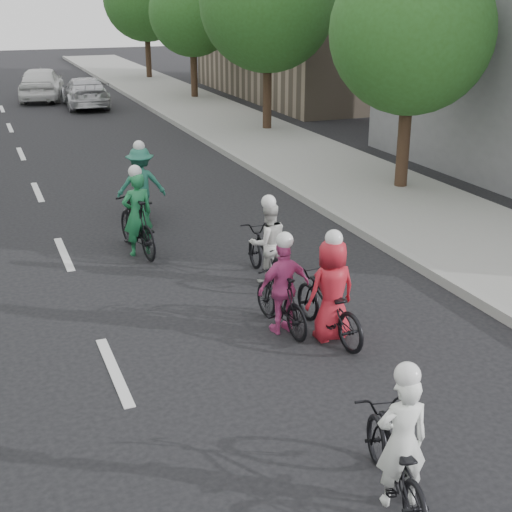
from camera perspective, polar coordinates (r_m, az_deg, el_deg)
ground at (r=10.08m, az=-11.28°, el=-9.02°), size 120.00×120.00×0.00m
sidewalk_right at (r=21.48m, az=4.72°, el=7.40°), size 4.00×80.00×0.15m
curb_right at (r=20.70m, az=-0.16°, el=7.01°), size 0.18×80.00×0.18m
bldg_se at (r=37.06m, az=6.49°, el=18.92°), size 10.00×14.00×8.00m
tree_r_0 at (r=18.42m, az=12.34°, el=17.10°), size 4.00×4.00×5.97m
tree_r_1 at (r=26.36m, az=0.94°, el=19.61°), size 4.80×4.80×6.93m
tree_r_2 at (r=34.84m, az=-5.12°, el=18.82°), size 4.00×4.00×5.97m
cyclist_0 at (r=14.16m, az=-9.49°, el=2.70°), size 0.78×1.95×1.80m
cyclist_1 at (r=10.62m, az=5.88°, el=-3.53°), size 0.80×1.88×1.71m
cyclist_2 at (r=7.55m, az=11.16°, el=-15.32°), size 0.93×1.78×1.60m
cyclist_3 at (r=10.78m, az=2.12°, el=-3.10°), size 0.88×1.58×1.60m
cyclist_4 at (r=16.31m, az=-9.19°, el=5.30°), size 1.15×1.71×1.82m
cyclist_5 at (r=12.66m, az=0.88°, el=0.47°), size 0.72×1.79×1.61m
follow_car_lead at (r=33.59m, az=-13.53°, el=12.63°), size 2.01×4.59×1.31m
follow_car_trail at (r=36.34m, az=-16.79°, el=13.10°), size 2.74×4.91×1.58m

